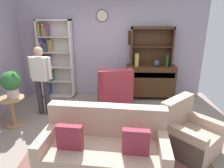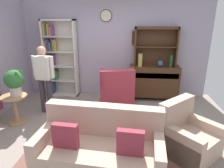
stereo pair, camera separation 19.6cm
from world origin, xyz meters
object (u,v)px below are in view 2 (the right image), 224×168
(sideboard_hutch, at_px, (156,41))
(vase_tall, at_px, (140,60))
(bottle_wine, at_px, (171,61))
(wingback_chair, at_px, (116,95))
(potted_plant_large, at_px, (15,80))
(bookshelf, at_px, (58,59))
(plant_stand, at_px, (15,106))
(person_reading, at_px, (44,75))
(vase_round, at_px, (160,64))
(coffee_table, at_px, (103,120))
(sideboard, at_px, (154,81))
(couch_floral, at_px, (100,149))
(book_stack, at_px, (106,117))
(armchair_floral, at_px, (187,137))

(sideboard_hutch, relative_size, vase_tall, 3.30)
(bottle_wine, bearing_deg, sideboard_hutch, 153.04)
(vase_tall, distance_m, wingback_chair, 1.14)
(potted_plant_large, bearing_deg, bookshelf, 79.28)
(plant_stand, distance_m, person_reading, 0.88)
(vase_round, bearing_deg, coffee_table, -123.00)
(sideboard, distance_m, couch_floral, 2.98)
(vase_tall, height_order, couch_floral, vase_tall)
(bookshelf, height_order, wingback_chair, bookshelf)
(bookshelf, bearing_deg, sideboard, -1.82)
(sideboard, xyz_separation_m, vase_tall, (-0.39, -0.08, 0.58))
(plant_stand, bearing_deg, bookshelf, 77.91)
(wingback_chair, bearing_deg, bookshelf, 152.83)
(potted_plant_large, bearing_deg, person_reading, 51.81)
(sideboard_hutch, distance_m, coffee_table, 2.66)
(bookshelf, bearing_deg, plant_stand, -102.09)
(wingback_chair, xyz_separation_m, plant_stand, (-2.07, -0.84, -0.00))
(potted_plant_large, bearing_deg, plant_stand, -137.77)
(sideboard, bearing_deg, book_stack, -116.76)
(wingback_chair, bearing_deg, coffee_table, -97.90)
(armchair_floral, height_order, potted_plant_large, potted_plant_large)
(potted_plant_large, bearing_deg, sideboard, 28.09)
(bookshelf, bearing_deg, sideboard_hutch, 0.54)
(plant_stand, xyz_separation_m, person_reading, (0.45, 0.55, 0.53))
(bottle_wine, bearing_deg, plant_stand, -155.67)
(bottle_wine, distance_m, wingback_chair, 1.66)
(sideboard, relative_size, potted_plant_large, 2.42)
(couch_floral, distance_m, book_stack, 0.73)
(bookshelf, xyz_separation_m, plant_stand, (-0.37, -1.71, -0.66))
(bookshelf, xyz_separation_m, bottle_wine, (3.04, -0.17, 0.03))
(bookshelf, height_order, sideboard, bookshelf)
(vase_round, xyz_separation_m, potted_plant_large, (-3.09, -1.52, -0.07))
(couch_floral, height_order, person_reading, person_reading)
(armchair_floral, relative_size, potted_plant_large, 2.01)
(wingback_chair, bearing_deg, vase_round, 33.73)
(bottle_wine, bearing_deg, couch_floral, -117.89)
(armchair_floral, bearing_deg, bookshelf, 141.23)
(potted_plant_large, bearing_deg, armchair_floral, -12.47)
(plant_stand, distance_m, book_stack, 2.02)
(bookshelf, height_order, bottle_wine, bookshelf)
(wingback_chair, relative_size, book_stack, 5.25)
(armchair_floral, xyz_separation_m, wingback_chair, (-1.28, 1.52, 0.09))
(sideboard, relative_size, vase_round, 7.65)
(sideboard, relative_size, armchair_floral, 1.20)
(sideboard, xyz_separation_m, sideboard_hutch, (0.00, 0.11, 1.05))
(vase_tall, bearing_deg, bottle_wine, -0.66)
(bookshelf, relative_size, wingback_chair, 2.00)
(person_reading, bearing_deg, couch_floral, -48.08)
(armchair_floral, bearing_deg, person_reading, 156.99)
(couch_floral, height_order, book_stack, couch_floral)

